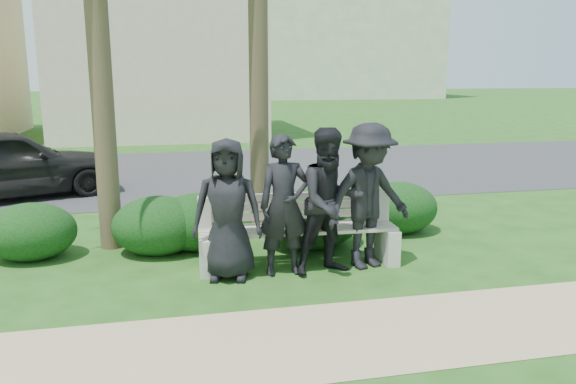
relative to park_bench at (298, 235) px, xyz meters
name	(u,v)px	position (x,y,z in m)	size (l,w,h in m)	color
ground	(244,278)	(-0.79, -0.36, -0.42)	(160.00, 160.00, 0.00)	#1F4914
footpath	(270,344)	(-0.79, -2.16, -0.42)	(30.00, 1.60, 0.01)	tan
asphalt_street	(202,172)	(-0.79, 7.64, -0.42)	(160.00, 8.00, 0.01)	#2D2D30
stucco_bldg_right	(159,46)	(-1.79, 17.64, 3.25)	(8.40, 8.40, 7.30)	beige
park_bench	(298,235)	(0.00, 0.00, 0.00)	(2.68, 0.73, 0.93)	#ADA491
man_a	(228,210)	(-0.97, -0.29, 0.47)	(0.87, 0.57, 1.78)	black
man_b	(284,205)	(-0.25, -0.27, 0.49)	(0.66, 0.43, 1.81)	black
man_c	(330,202)	(0.33, -0.37, 0.53)	(0.92, 0.72, 1.89)	black
man_d	(369,196)	(0.88, -0.27, 0.55)	(1.25, 0.72, 1.93)	black
hedge_a	(30,230)	(-3.58, 1.08, -0.01)	(1.24, 1.03, 0.81)	black
hedge_b	(158,224)	(-1.84, 0.96, 0.01)	(1.31, 1.08, 0.86)	black
hedge_c	(198,220)	(-1.27, 1.04, 0.01)	(1.31, 1.08, 0.85)	black
hedge_d	(320,220)	(0.53, 0.82, -0.03)	(1.20, 0.99, 0.78)	black
hedge_e	(311,218)	(0.36, 0.74, 0.03)	(1.38, 1.14, 0.90)	black
hedge_f	(398,206)	(1.97, 1.24, 0.01)	(1.30, 1.08, 0.85)	black
car_a	(7,164)	(-4.88, 5.30, 0.31)	(1.72, 4.28, 1.46)	black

